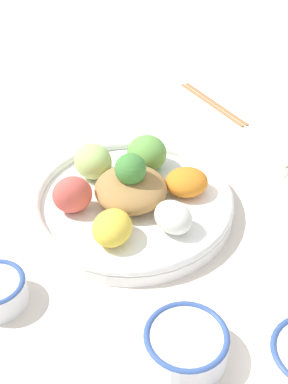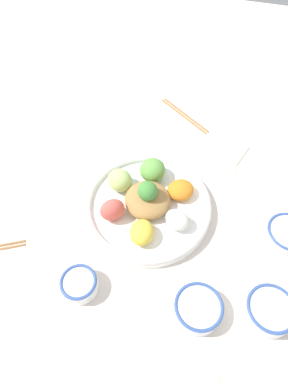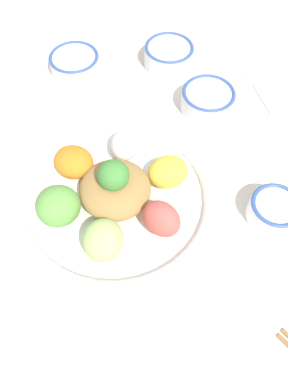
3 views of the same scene
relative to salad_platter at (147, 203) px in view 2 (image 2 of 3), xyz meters
name	(u,v)px [view 2 (image 2 of 3)]	position (x,y,z in m)	size (l,w,h in m)	color
ground_plane	(159,209)	(-0.01, 0.03, -0.03)	(2.40, 2.40, 0.00)	silver
salad_platter	(147,203)	(0.00, 0.00, 0.00)	(0.33, 0.33, 0.11)	white
sauce_bowl_red	(269,310)	(0.19, 0.31, 0.00)	(0.10, 0.10, 0.05)	white
rice_bowl_blue	(288,233)	(-0.01, 0.35, -0.01)	(0.11, 0.11, 0.04)	white
sauce_bowl_dark	(198,308)	(0.22, 0.17, 0.00)	(0.10, 0.10, 0.04)	white
rice_bowl_plain	(79,284)	(0.24, -0.09, 0.00)	(0.08, 0.08, 0.04)	white
chopsticks_pair_far	(184,115)	(-0.37, 0.03, -0.02)	(0.13, 0.18, 0.01)	#9E6B3D
serving_spoon_main	(235,164)	(-0.21, 0.21, -0.02)	(0.13, 0.07, 0.01)	beige
serving_spoon_extra	(199,378)	(0.35, 0.20, -0.02)	(0.04, 0.12, 0.01)	beige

